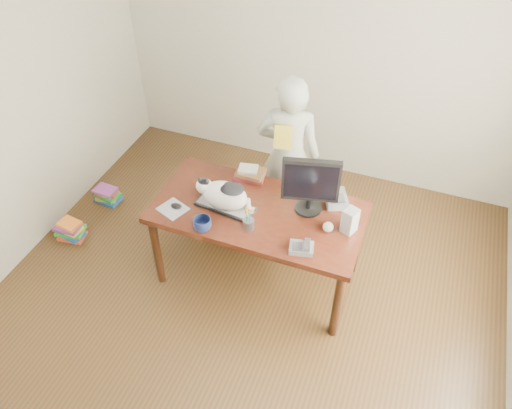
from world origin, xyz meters
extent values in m
plane|color=black|center=(0.00, 0.00, 0.00)|extent=(4.50, 4.50, 0.00)
plane|color=silver|center=(0.00, 2.25, 1.35)|extent=(4.00, 0.00, 4.00)
cube|color=black|center=(0.00, 0.60, 0.72)|extent=(1.60, 0.80, 0.05)
cylinder|color=black|center=(-0.74, 0.26, 0.35)|extent=(0.07, 0.07, 0.70)
cylinder|color=black|center=(0.74, 0.26, 0.35)|extent=(0.07, 0.07, 0.70)
cylinder|color=black|center=(-0.74, 0.94, 0.35)|extent=(0.07, 0.07, 0.70)
cylinder|color=black|center=(0.74, 0.94, 0.35)|extent=(0.07, 0.07, 0.70)
cube|color=black|center=(0.00, 0.96, 0.40)|extent=(1.45, 0.03, 0.50)
cube|color=black|center=(-0.24, 0.54, 0.76)|extent=(0.48, 0.22, 0.02)
cube|color=#A8A8AC|center=(-0.24, 0.54, 0.78)|extent=(0.44, 0.19, 0.01)
ellipsoid|color=white|center=(-0.24, 0.54, 0.87)|extent=(0.37, 0.25, 0.22)
ellipsoid|color=white|center=(-0.41, 0.54, 0.92)|extent=(0.14, 0.13, 0.12)
ellipsoid|color=black|center=(-0.41, 0.54, 0.95)|extent=(0.10, 0.09, 0.05)
cone|color=black|center=(-0.44, 0.53, 0.98)|extent=(0.07, 0.06, 0.07)
cone|color=black|center=(-0.38, 0.52, 0.98)|extent=(0.07, 0.06, 0.07)
ellipsoid|color=black|center=(-0.18, 0.53, 0.96)|extent=(0.20, 0.17, 0.05)
cylinder|color=white|center=(-0.07, 0.57, 0.80)|extent=(0.09, 0.15, 0.05)
cylinder|color=black|center=(0.35, 0.75, 0.76)|extent=(0.25, 0.25, 0.02)
cylinder|color=black|center=(0.35, 0.75, 0.81)|extent=(0.05, 0.05, 0.09)
cube|color=black|center=(0.35, 0.73, 1.05)|extent=(0.42, 0.14, 0.35)
cube|color=black|center=(0.36, 0.70, 1.05)|extent=(0.37, 0.09, 0.30)
cylinder|color=#98999E|center=(0.00, 0.39, 0.80)|extent=(0.08, 0.08, 0.09)
cylinder|color=black|center=(-0.01, 0.40, 0.87)|extent=(0.03, 0.03, 0.13)
cylinder|color=#0D3DB8|center=(0.02, 0.38, 0.87)|extent=(0.02, 0.03, 0.13)
cylinder|color=#AD1819|center=(0.00, 0.40, 0.87)|extent=(0.01, 0.04, 0.13)
cylinder|color=#1A8327|center=(-0.01, 0.37, 0.87)|extent=(0.02, 0.03, 0.14)
cylinder|color=#B2B3B8|center=(0.01, 0.38, 0.88)|extent=(0.01, 0.02, 0.10)
cylinder|color=#B2B3B8|center=(0.02, 0.38, 0.88)|extent=(0.01, 0.02, 0.10)
torus|color=orange|center=(0.00, 0.38, 0.94)|extent=(0.04, 0.02, 0.04)
torus|color=orange|center=(0.03, 0.38, 0.94)|extent=(0.04, 0.02, 0.04)
cube|color=#AAAEB6|center=(-0.61, 0.38, 0.75)|extent=(0.25, 0.24, 0.00)
ellipsoid|color=black|center=(-0.59, 0.40, 0.77)|extent=(0.10, 0.09, 0.04)
imported|color=#0D1434|center=(-0.30, 0.26, 0.80)|extent=(0.17, 0.17, 0.11)
cube|color=slate|center=(0.42, 0.32, 0.77)|extent=(0.19, 0.15, 0.04)
cube|color=#3E3E40|center=(0.40, 0.31, 0.79)|extent=(0.08, 0.10, 0.01)
cube|color=#B2B3B8|center=(0.46, 0.34, 0.80)|extent=(0.07, 0.15, 0.05)
cube|color=#A3A3A5|center=(0.68, 0.63, 0.85)|extent=(0.12, 0.13, 0.20)
sphere|color=silver|center=(0.55, 0.57, 0.79)|extent=(0.08, 0.08, 0.08)
cube|color=#491316|center=(-0.20, 0.94, 0.77)|extent=(0.26, 0.21, 0.04)
cube|color=brown|center=(-0.19, 0.94, 0.80)|extent=(0.22, 0.17, 0.03)
cube|color=silver|center=(-0.22, 0.94, 0.83)|extent=(0.18, 0.15, 0.02)
cube|color=slate|center=(0.52, 0.90, 0.78)|extent=(0.24, 0.26, 0.06)
cube|color=#3E3E40|center=(0.54, 0.87, 0.81)|extent=(0.14, 0.14, 0.01)
imported|color=silver|center=(0.00, 1.33, 0.75)|extent=(0.61, 0.46, 1.50)
cube|color=gold|center=(0.00, 1.16, 1.05)|extent=(0.16, 0.11, 0.20)
cube|color=#B8351A|center=(-1.75, 0.40, 0.01)|extent=(0.25, 0.19, 0.03)
cube|color=navy|center=(-1.74, 0.39, 0.04)|extent=(0.23, 0.18, 0.03)
cube|color=#27842C|center=(-1.76, 0.41, 0.08)|extent=(0.27, 0.22, 0.03)
cube|color=gold|center=(-1.75, 0.40, 0.11)|extent=(0.21, 0.16, 0.03)
cube|color=#7F378A|center=(-1.76, 0.39, 0.14)|extent=(0.23, 0.17, 0.03)
cube|color=orange|center=(-1.74, 0.41, 0.17)|extent=(0.21, 0.17, 0.03)
cube|color=navy|center=(-1.72, 0.95, 0.02)|extent=(0.25, 0.19, 0.03)
cube|color=orange|center=(-1.73, 0.96, 0.05)|extent=(0.22, 0.19, 0.03)
cube|color=#27842C|center=(-1.71, 0.94, 0.08)|extent=(0.24, 0.19, 0.03)
cube|color=#B8351A|center=(-1.72, 0.96, 0.11)|extent=(0.21, 0.16, 0.03)
cube|color=#7F378A|center=(-1.73, 0.94, 0.14)|extent=(0.22, 0.17, 0.03)
camera|label=1|loc=(0.96, -1.97, 3.33)|focal=35.00mm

